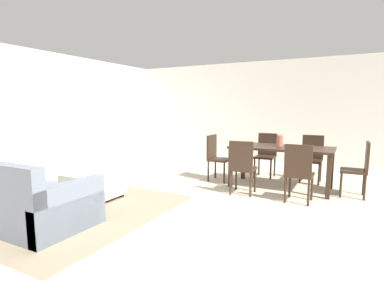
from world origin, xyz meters
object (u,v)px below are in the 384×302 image
at_px(dining_chair_far_left, 266,152).
at_px(vase_centerpiece, 280,141).
at_px(ottoman_table, 92,184).
at_px(dining_chair_near_left, 242,164).
at_px(dining_chair_far_right, 312,156).
at_px(dining_chair_near_right, 299,170).
at_px(book_on_ottoman, 89,173).
at_px(dining_chair_head_east, 360,166).
at_px(couch, 15,200).
at_px(dining_table, 281,152).
at_px(dining_chair_head_west, 216,155).

bearing_deg(dining_chair_far_left, vase_centerpiece, -60.36).
xyz_separation_m(ottoman_table, dining_chair_far_left, (2.12, 2.86, 0.30)).
height_order(ottoman_table, dining_chair_far_left, dining_chair_far_left).
distance_m(dining_chair_near_left, dining_chair_far_right, 1.79).
height_order(dining_chair_near_right, book_on_ottoman, dining_chair_near_right).
relative_size(dining_chair_far_right, dining_chair_head_east, 1.00).
xyz_separation_m(couch, dining_table, (2.65, 3.33, 0.39)).
height_order(couch, dining_chair_near_right, dining_chair_near_right).
bearing_deg(book_on_ottoman, vase_centerpiece, 38.57).
distance_m(couch, dining_chair_head_east, 5.13).
relative_size(dining_table, dining_chair_head_west, 1.94).
distance_m(dining_chair_near_left, dining_chair_head_east, 1.90).
distance_m(dining_chair_far_right, dining_chair_head_west, 1.89).
height_order(dining_chair_near_left, vase_centerpiece, vase_centerpiece).
bearing_deg(dining_chair_head_east, dining_chair_near_right, -135.98).
distance_m(dining_table, vase_centerpiece, 0.20).
height_order(dining_chair_near_left, dining_chair_far_left, same).
bearing_deg(book_on_ottoman, dining_chair_near_left, 30.28).
bearing_deg(dining_chair_near_right, dining_chair_far_right, 89.79).
xyz_separation_m(ottoman_table, vase_centerpiece, (2.55, 2.10, 0.64)).
bearing_deg(dining_chair_head_west, vase_centerpiece, 3.14).
distance_m(dining_chair_near_left, book_on_ottoman, 2.53).
xyz_separation_m(dining_chair_far_left, book_on_ottoman, (-2.19, -2.85, -0.12)).
bearing_deg(dining_chair_far_left, ottoman_table, -126.46).
bearing_deg(dining_chair_head_east, dining_chair_far_right, 136.63).
bearing_deg(dining_chair_head_west, dining_chair_near_left, -43.07).
height_order(vase_centerpiece, book_on_ottoman, vase_centerpiece).
relative_size(couch, dining_chair_head_east, 2.21).
relative_size(ottoman_table, vase_centerpiece, 4.63).
height_order(dining_chair_far_left, dining_chair_head_east, same).
relative_size(ottoman_table, dining_chair_far_left, 1.03).
bearing_deg(dining_chair_near_right, ottoman_table, -157.56).
bearing_deg(dining_chair_near_left, dining_chair_far_left, 89.93).
height_order(dining_table, dining_chair_far_left, dining_chair_far_left).
xyz_separation_m(dining_chair_far_left, dining_chair_far_right, (0.92, -0.04, 0.00)).
bearing_deg(dining_table, dining_chair_far_right, 59.76).
distance_m(ottoman_table, dining_chair_head_west, 2.44).
xyz_separation_m(ottoman_table, dining_chair_head_east, (3.85, 2.05, 0.30)).
distance_m(dining_chair_near_right, dining_chair_head_west, 1.88).
bearing_deg(dining_chair_head_west, dining_chair_head_east, 0.35).
height_order(ottoman_table, dining_chair_near_left, dining_chair_near_left).
xyz_separation_m(couch, dining_chair_far_right, (3.09, 4.08, 0.24)).
bearing_deg(ottoman_table, couch, -92.67).
distance_m(couch, dining_chair_near_right, 3.98).
bearing_deg(dining_chair_near_left, book_on_ottoman, -149.72).
xyz_separation_m(dining_chair_near_right, dining_chair_far_left, (-0.91, 1.61, 0.00)).
distance_m(dining_table, book_on_ottoman, 3.37).
bearing_deg(dining_chair_near_right, dining_table, 118.10).
height_order(dining_chair_near_left, dining_chair_near_right, same).
bearing_deg(dining_chair_far_left, dining_chair_head_east, -25.12).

